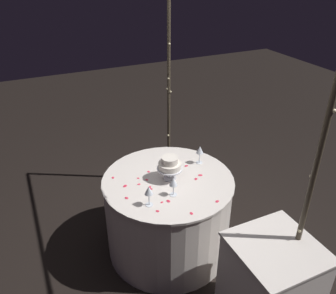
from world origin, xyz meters
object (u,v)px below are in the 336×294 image
decorative_arch (222,90)px  side_table (269,288)px  wine_glass_1 (200,150)px  wine_glass_2 (149,191)px  tiered_cake (170,165)px  wine_glass_0 (173,183)px  main_table (168,215)px

decorative_arch → side_table: bearing=-9.6°
wine_glass_1 → wine_glass_2: bearing=-60.0°
tiered_cake → wine_glass_0: size_ratio=1.38×
decorative_arch → tiered_cake: 0.75m
wine_glass_1 → wine_glass_2: (0.38, -0.65, -0.00)m
tiered_cake → wine_glass_1: bearing=108.3°
main_table → wine_glass_0: size_ratio=7.12×
side_table → wine_glass_0: (-0.81, -0.36, 0.49)m
decorative_arch → side_table: (1.03, -0.17, -1.11)m
main_table → wine_glass_1: size_ratio=6.52×
side_table → wine_glass_1: (-1.15, 0.07, 0.51)m
wine_glass_0 → wine_glass_2: size_ratio=0.92×
decorative_arch → wine_glass_1: decorative_arch is taller
side_table → main_table: bearing=-163.3°
main_table → side_table: 1.08m
tiered_cake → wine_glass_1: (-0.12, 0.36, -0.01)m
side_table → wine_glass_1: wine_glass_1 is taller
decorative_arch → side_table: size_ratio=2.88×
side_table → wine_glass_2: bearing=-143.0°
main_table → wine_glass_2: size_ratio=6.56×
side_table → wine_glass_1: 1.26m
decorative_arch → wine_glass_1: (-0.12, -0.11, -0.60)m
wine_glass_0 → side_table: bearing=24.0°
tiered_cake → wine_glass_2: size_ratio=1.27×
decorative_arch → wine_glass_1: size_ratio=13.35×
tiered_cake → wine_glass_2: (0.26, -0.29, -0.01)m
decorative_arch → wine_glass_1: bearing=-138.3°
wine_glass_0 → tiered_cake: bearing=162.0°
tiered_cake → wine_glass_2: tiered_cake is taller
tiered_cake → wine_glass_1: size_ratio=1.26×
wine_glass_0 → wine_glass_2: (0.04, -0.22, 0.01)m
wine_glass_1 → wine_glass_2: wine_glass_1 is taller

